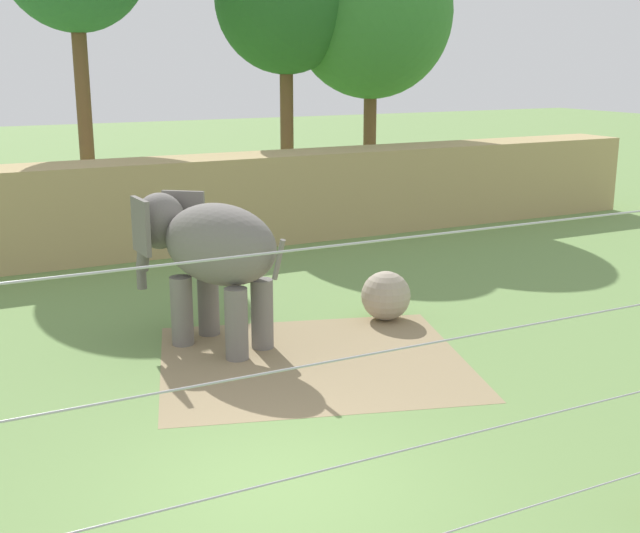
% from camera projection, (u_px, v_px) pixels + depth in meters
% --- Properties ---
extents(ground_plane, '(120.00, 120.00, 0.00)m').
position_uv_depth(ground_plane, '(279.00, 487.00, 9.85)').
color(ground_plane, '#6B8E4C').
extents(dirt_patch, '(6.24, 5.79, 0.01)m').
position_uv_depth(dirt_patch, '(313.00, 361.00, 13.97)').
color(dirt_patch, '#937F5B').
rests_on(dirt_patch, ground).
extents(embankment_wall, '(36.00, 1.80, 2.47)m').
position_uv_depth(embankment_wall, '(72.00, 213.00, 20.71)').
color(embankment_wall, tan).
rests_on(embankment_wall, ground).
extents(elephant, '(2.45, 3.28, 2.66)m').
position_uv_depth(elephant, '(208.00, 249.00, 14.45)').
color(elephant, slate).
rests_on(elephant, ground).
extents(enrichment_ball, '(0.98, 0.98, 0.98)m').
position_uv_depth(enrichment_ball, '(386.00, 296.00, 16.11)').
color(enrichment_ball, tan).
rests_on(enrichment_ball, ground).
extents(cable_fence, '(8.18, 0.22, 3.74)m').
position_uv_depth(cable_fence, '(396.00, 428.00, 7.15)').
color(cable_fence, brown).
rests_on(cable_fence, ground).
extents(tree_far_left, '(5.39, 5.39, 9.39)m').
position_uv_depth(tree_far_left, '(372.00, 13.00, 26.98)').
color(tree_far_left, brown).
rests_on(tree_far_left, ground).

